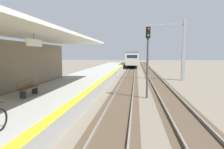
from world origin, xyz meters
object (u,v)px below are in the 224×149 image
object	(u,v)px
catenary_pylon_far_side	(181,51)
platform_bench	(28,88)
approaching_train	(133,58)
rail_signal_post	(148,55)

from	to	relation	value
catenary_pylon_far_side	platform_bench	xyz separation A→B (m)	(-11.50, -14.65, -2.23)
approaching_train	rail_signal_post	bearing A→B (deg)	-87.27
approaching_train	platform_bench	xyz separation A→B (m)	(-5.09, -41.35, -0.80)
approaching_train	platform_bench	world-z (taller)	approaching_train
catenary_pylon_far_side	platform_bench	world-z (taller)	catenary_pylon_far_side
approaching_train	rail_signal_post	size ratio (longest dim) A/B	3.77
rail_signal_post	platform_bench	distance (m)	8.28
approaching_train	catenary_pylon_far_side	distance (m)	27.49
approaching_train	catenary_pylon_far_side	world-z (taller)	catenary_pylon_far_side
approaching_train	rail_signal_post	xyz separation A→B (m)	(1.77, -37.09, 1.02)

